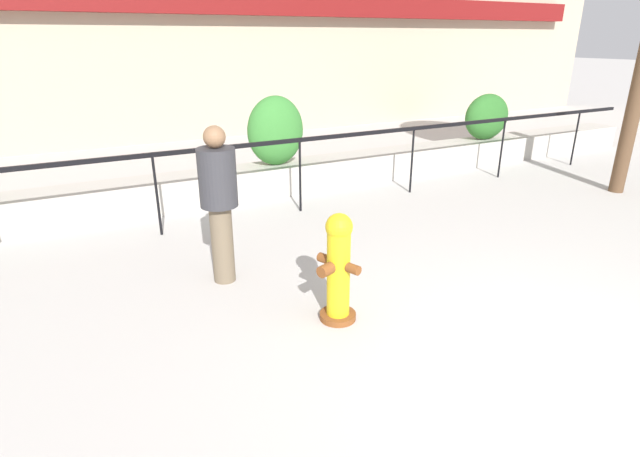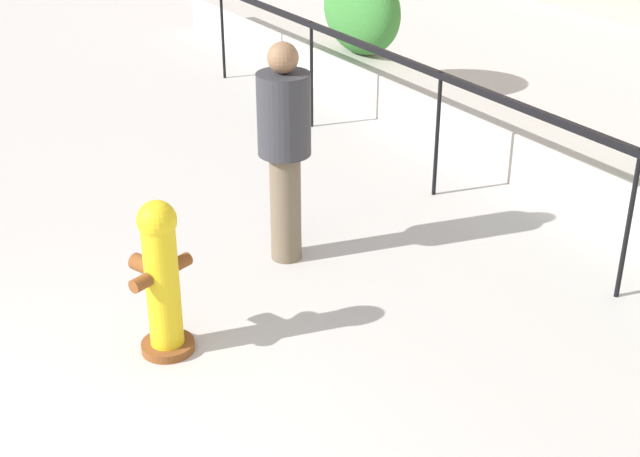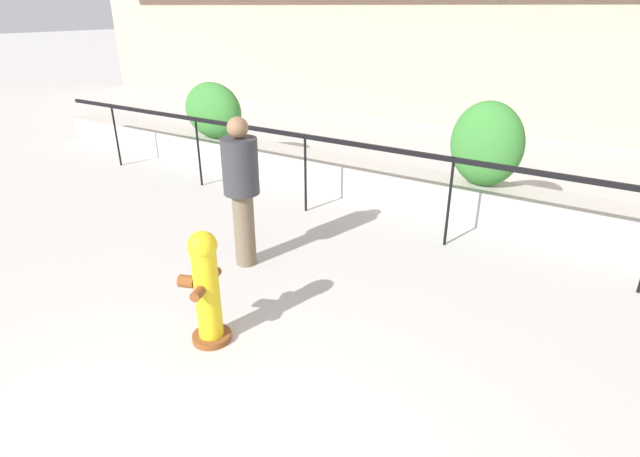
{
  "view_description": "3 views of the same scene",
  "coord_description": "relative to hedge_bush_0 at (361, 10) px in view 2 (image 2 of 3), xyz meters",
  "views": [
    {
      "loc": [
        -3.22,
        -1.8,
        2.56
      ],
      "look_at": [
        -0.8,
        2.75,
        0.58
      ],
      "focal_mm": 28.0,
      "sensor_mm": 36.0,
      "label": 1
    },
    {
      "loc": [
        3.62,
        0.09,
        3.35
      ],
      "look_at": [
        -1.19,
        3.08,
        0.53
      ],
      "focal_mm": 50.0,
      "sensor_mm": 36.0,
      "label": 2
    },
    {
      "loc": [
        1.77,
        -0.78,
        2.79
      ],
      "look_at": [
        -0.71,
        3.07,
        0.74
      ],
      "focal_mm": 28.0,
      "sensor_mm": 36.0,
      "label": 3
    }
  ],
  "objects": [
    {
      "name": "fire_hydrant",
      "position": [
        3.87,
        -4.17,
        -0.46
      ],
      "size": [
        0.48,
        0.47,
        1.08
      ],
      "color": "brown",
      "rests_on": "ground"
    },
    {
      "name": "pedestrian",
      "position": [
        3.17,
        -2.85,
        -0.03
      ],
      "size": [
        0.49,
        0.49,
        1.73
      ],
      "color": "brown",
      "rests_on": "ground"
    },
    {
      "name": "hedge_bush_0",
      "position": [
        0.0,
        0.0,
        0.0
      ],
      "size": [
        1.26,
        0.67,
        1.03
      ],
      "primitive_type": "ellipsoid",
      "color": "#387F33",
      "rests_on": "planter_wall_low"
    },
    {
      "name": "fence_railing_segment",
      "position": [
        4.97,
        -1.1,
        0.0
      ],
      "size": [
        15.0,
        0.05,
        1.15
      ],
      "color": "black",
      "rests_on": "ground"
    }
  ]
}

